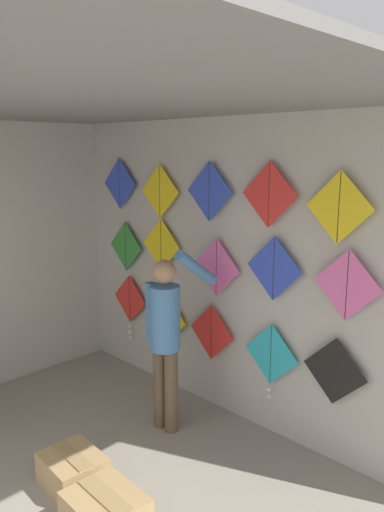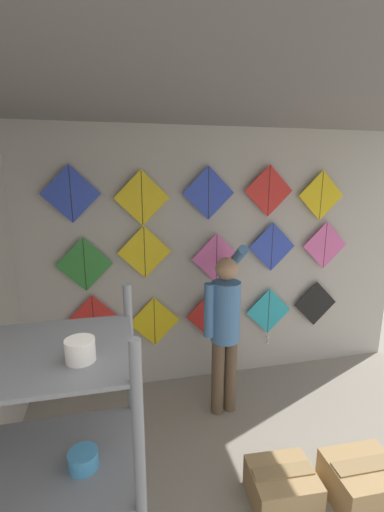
{
  "view_description": "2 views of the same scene",
  "coord_description": "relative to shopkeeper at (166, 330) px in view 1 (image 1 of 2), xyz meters",
  "views": [
    {
      "loc": [
        3.08,
        0.12,
        2.51
      ],
      "look_at": [
        -0.03,
        3.24,
        1.57
      ],
      "focal_mm": 35.0,
      "sensor_mm": 36.0,
      "label": 1
    },
    {
      "loc": [
        -1.0,
        0.04,
        2.31
      ],
      "look_at": [
        -0.27,
        3.24,
        1.53
      ],
      "focal_mm": 24.0,
      "sensor_mm": 36.0,
      "label": 2
    }
  ],
  "objects": [
    {
      "name": "kite_7",
      "position": [
        0.08,
        0.57,
        0.48
      ],
      "size": [
        0.55,
        0.01,
        0.55
      ],
      "color": "pink"
    },
    {
      "name": "kite_12",
      "position": [
        -0.02,
        0.57,
        1.18
      ],
      "size": [
        0.55,
        0.01,
        0.55
      ],
      "color": "blue"
    },
    {
      "name": "kite_2",
      "position": [
        0.02,
        0.57,
        -0.17
      ],
      "size": [
        0.55,
        0.01,
        0.55
      ],
      "color": "red"
    },
    {
      "name": "kite_8",
      "position": [
        0.73,
        0.57,
        0.58
      ],
      "size": [
        0.55,
        0.01,
        0.55
      ],
      "color": "blue"
    },
    {
      "name": "kite_14",
      "position": [
        1.29,
        0.57,
        1.14
      ],
      "size": [
        0.55,
        0.01,
        0.55
      ],
      "color": "yellow"
    },
    {
      "name": "kite_1",
      "position": [
        -0.61,
        0.57,
        -0.19
      ],
      "size": [
        0.55,
        0.01,
        0.55
      ],
      "color": "yellow"
    },
    {
      "name": "kite_3",
      "position": [
        0.73,
        0.57,
        -0.21
      ],
      "size": [
        0.55,
        0.04,
        0.69
      ],
      "color": "#28B2C6"
    },
    {
      "name": "ceiling_slab",
      "position": [
        0.02,
        -1.14,
        1.87
      ],
      "size": [
        4.73,
        4.34,
        0.04
      ],
      "primitive_type": "cube",
      "color": "gray"
    },
    {
      "name": "kite_4",
      "position": [
        1.34,
        0.57,
        -0.15
      ],
      "size": [
        0.55,
        0.01,
        0.55
      ],
      "color": "black"
    },
    {
      "name": "kite_0",
      "position": [
        -1.24,
        0.57,
        -0.15
      ],
      "size": [
        0.55,
        0.04,
        0.76
      ],
      "color": "red"
    },
    {
      "name": "kite_10",
      "position": [
        -1.37,
        0.57,
        1.19
      ],
      "size": [
        0.55,
        0.01,
        0.55
      ],
      "color": "blue"
    },
    {
      "name": "kite_13",
      "position": [
        0.65,
        0.57,
        1.2
      ],
      "size": [
        0.55,
        0.01,
        0.55
      ],
      "color": "red"
    },
    {
      "name": "shopkeeper",
      "position": [
        0.0,
        0.0,
        0.0
      ],
      "size": [
        0.43,
        0.6,
        1.69
      ],
      "rotation": [
        0.0,
        0.0,
        0.1
      ],
      "color": "brown",
      "rests_on": "ground"
    },
    {
      "name": "kite_5",
      "position": [
        -1.29,
        0.57,
        0.5
      ],
      "size": [
        0.55,
        0.01,
        0.55
      ],
      "color": "#338C38"
    },
    {
      "name": "cardboard_box_spare",
      "position": [
        0.1,
        -1.06,
        -0.82
      ],
      "size": [
        0.48,
        0.42,
        0.27
      ],
      "rotation": [
        0.0,
        0.0,
        -0.06
      ],
      "color": "tan",
      "rests_on": "ground"
    },
    {
      "name": "kite_6",
      "position": [
        -0.69,
        0.57,
        0.59
      ],
      "size": [
        0.55,
        0.01,
        0.55
      ],
      "color": "yellow"
    },
    {
      "name": "kite_11",
      "position": [
        -0.7,
        0.57,
        1.14
      ],
      "size": [
        0.55,
        0.01,
        0.55
      ],
      "color": "yellow"
    },
    {
      "name": "back_panel",
      "position": [
        0.02,
        0.66,
        0.45
      ],
      "size": [
        4.73,
        0.06,
        2.8
      ],
      "primitive_type": "cube",
      "color": "#BCB7AD",
      "rests_on": "ground"
    },
    {
      "name": "kite_9",
      "position": [
        1.39,
        0.57,
        0.57
      ],
      "size": [
        0.55,
        0.01,
        0.55
      ],
      "color": "pink"
    }
  ]
}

